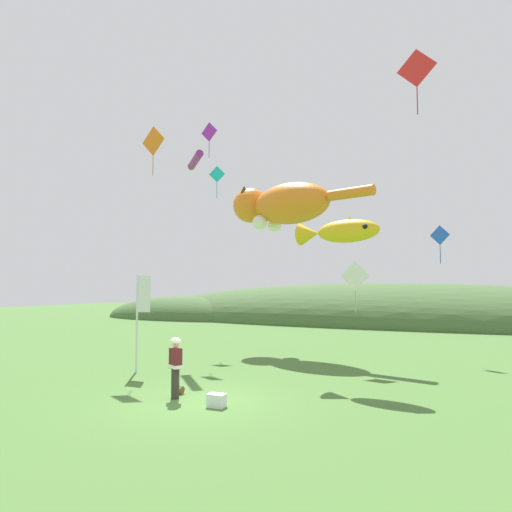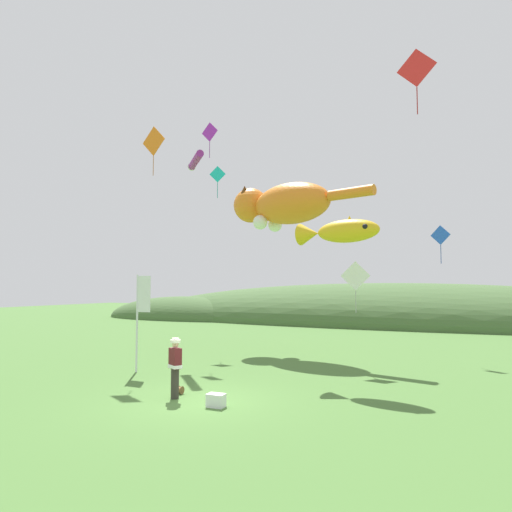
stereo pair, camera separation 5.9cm
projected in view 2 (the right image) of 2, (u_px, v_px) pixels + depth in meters
name	position (u px, v px, depth m)	size (l,w,h in m)	color
ground_plane	(196.00, 401.00, 13.19)	(120.00, 120.00, 0.00)	#477033
distant_hill_ridge	(363.00, 322.00, 41.91)	(55.68, 15.08, 7.24)	#426033
festival_attendant	(175.00, 366.00, 13.53)	(0.49, 0.42, 1.77)	#332D28
kite_spool	(180.00, 390.00, 14.03)	(0.14, 0.24, 0.24)	olive
picnic_cooler	(216.00, 400.00, 12.53)	(0.50, 0.34, 0.36)	white
festival_banner_pole	(141.00, 308.00, 17.69)	(0.66, 0.08, 3.77)	silver
kite_giant_cat	(282.00, 205.00, 24.53)	(8.34, 3.44, 2.58)	orange
kite_fish_windsock	(339.00, 231.00, 16.74)	(3.28, 1.42, 0.98)	gold
kite_tube_streamer	(196.00, 161.00, 22.70)	(2.00, 2.12, 0.44)	#8C268C
kite_diamond_white	(355.00, 276.00, 18.61)	(1.16, 0.33, 2.10)	white
kite_diamond_blue	(440.00, 236.00, 21.77)	(0.92, 0.27, 1.85)	blue
kite_diamond_red	(416.00, 68.00, 14.67)	(1.26, 0.19, 2.17)	red
kite_diamond_orange	(154.00, 141.00, 20.57)	(1.36, 0.17, 2.27)	orange
kite_diamond_teal	(218.00, 175.00, 26.11)	(0.91, 0.31, 1.85)	#19BFBF
kite_diamond_violet	(210.00, 132.00, 24.94)	(1.08, 0.13, 1.98)	purple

